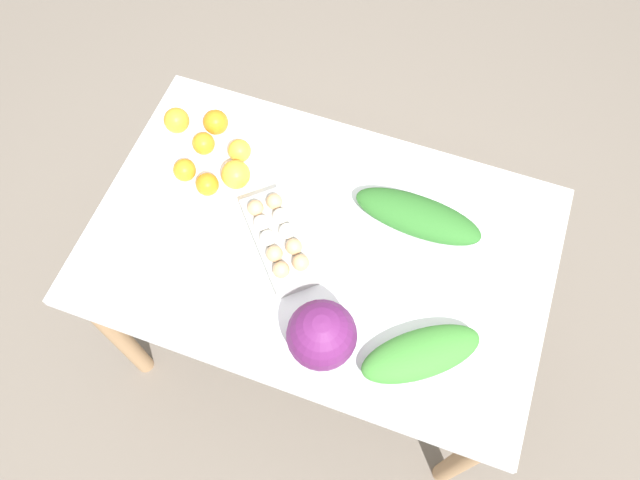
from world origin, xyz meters
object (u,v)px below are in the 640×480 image
(orange_2, at_px, (236,174))
(orange_4, at_px, (185,170))
(orange_0, at_px, (177,120))
(greens_bunch_beet_tops, at_px, (418,216))
(orange_1, at_px, (204,144))
(cabbage_purple, at_px, (322,335))
(orange_6, at_px, (207,184))
(orange_5, at_px, (240,151))
(egg_carton, at_px, (278,240))
(greens_bunch_chard, at_px, (421,354))
(orange_3, at_px, (216,122))

(orange_2, bearing_deg, orange_4, -168.12)
(orange_0, xyz_separation_m, orange_4, (0.09, -0.15, -0.01))
(greens_bunch_beet_tops, height_order, orange_1, greens_bunch_beet_tops)
(cabbage_purple, bearing_deg, orange_0, 142.09)
(orange_0, bearing_deg, orange_2, -25.88)
(orange_2, height_order, orange_6, orange_2)
(cabbage_purple, height_order, greens_bunch_beet_tops, cabbage_purple)
(orange_5, bearing_deg, egg_carton, -47.73)
(egg_carton, xyz_separation_m, orange_2, (-0.19, 0.15, -0.00))
(greens_bunch_chard, xyz_separation_m, orange_1, (-0.77, 0.39, -0.00))
(egg_carton, height_order, orange_1, egg_carton)
(egg_carton, distance_m, orange_2, 0.24)
(greens_bunch_beet_tops, height_order, orange_5, greens_bunch_beet_tops)
(orange_4, bearing_deg, orange_6, -14.99)
(orange_4, bearing_deg, greens_bunch_beet_tops, 6.48)
(greens_bunch_chard, distance_m, orange_0, 0.98)
(greens_bunch_chard, relative_size, orange_2, 3.74)
(orange_3, xyz_separation_m, orange_5, (0.10, -0.07, -0.00))
(greens_bunch_chard, xyz_separation_m, orange_0, (-0.87, 0.44, 0.00))
(orange_2, xyz_separation_m, orange_3, (-0.13, 0.15, -0.00))
(orange_4, bearing_deg, greens_bunch_chard, -20.56)
(cabbage_purple, height_order, orange_5, cabbage_purple)
(orange_5, bearing_deg, orange_2, -73.43)
(orange_4, bearing_deg, orange_0, 122.57)
(egg_carton, relative_size, orange_4, 4.52)
(greens_bunch_beet_tops, relative_size, orange_0, 4.70)
(orange_6, bearing_deg, egg_carton, -21.28)
(greens_bunch_chard, relative_size, orange_3, 4.16)
(orange_0, xyz_separation_m, orange_5, (0.22, -0.03, -0.00))
(cabbage_purple, relative_size, orange_2, 2.09)
(orange_3, bearing_deg, greens_bunch_chard, -31.87)
(greens_bunch_beet_tops, bearing_deg, orange_6, -170.56)
(egg_carton, relative_size, orange_1, 4.46)
(greens_bunch_chard, relative_size, orange_4, 4.76)
(greens_bunch_chard, height_order, orange_6, greens_bunch_chard)
(orange_4, bearing_deg, orange_3, 84.60)
(cabbage_purple, distance_m, orange_4, 0.64)
(cabbage_purple, xyz_separation_m, orange_3, (-0.52, 0.53, -0.05))
(cabbage_purple, distance_m, orange_3, 0.74)
(orange_0, distance_m, orange_1, 0.12)
(egg_carton, xyz_separation_m, orange_6, (-0.25, 0.10, -0.01))
(cabbage_purple, bearing_deg, egg_carton, 132.18)
(greens_bunch_beet_tops, distance_m, orange_2, 0.52)
(cabbage_purple, relative_size, greens_bunch_chard, 0.56)
(greens_bunch_beet_tops, bearing_deg, orange_1, 177.72)
(cabbage_purple, distance_m, greens_bunch_chard, 0.25)
(orange_2, bearing_deg, greens_bunch_chard, -27.06)
(orange_3, bearing_deg, orange_6, -72.60)
(orange_1, height_order, orange_4, same)
(orange_0, relative_size, orange_2, 0.92)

